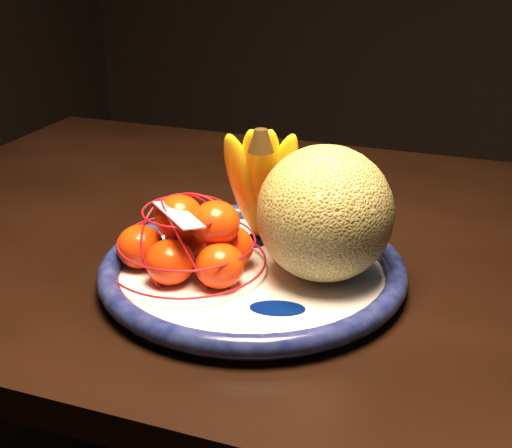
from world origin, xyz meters
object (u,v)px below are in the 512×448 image
at_px(dining_table, 338,290).
at_px(fruit_bowl, 253,271).
at_px(banana_bunch, 261,180).
at_px(cantaloupe, 325,213).
at_px(mandarin_bag, 190,243).

bearing_deg(dining_table, fruit_bowl, -114.94).
distance_m(fruit_bowl, banana_bunch, 0.11).
bearing_deg(dining_table, banana_bunch, -134.86).
xyz_separation_m(dining_table, cantaloupe, (0.02, -0.13, 0.17)).
distance_m(dining_table, banana_bunch, 0.21).
xyz_separation_m(cantaloupe, mandarin_bag, (-0.14, -0.05, -0.04)).
xyz_separation_m(dining_table, banana_bunch, (-0.08, -0.09, 0.18)).
relative_size(fruit_bowl, cantaloupe, 2.33).
xyz_separation_m(cantaloupe, banana_bunch, (-0.10, 0.04, 0.01)).
distance_m(fruit_bowl, cantaloupe, 0.11).
bearing_deg(cantaloupe, dining_table, 97.82).
bearing_deg(fruit_bowl, mandarin_bag, -157.49).
xyz_separation_m(dining_table, mandarin_bag, (-0.13, -0.18, 0.12)).
height_order(fruit_bowl, mandarin_bag, mandarin_bag).
relative_size(cantaloupe, banana_bunch, 0.88).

